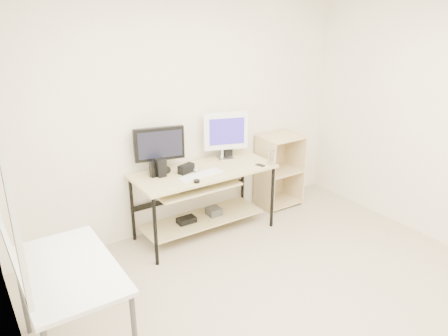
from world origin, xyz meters
TOP-DOWN VIEW (x-y plane):
  - room at (-0.14, 0.04)m, footprint 4.01×4.01m
  - desk at (-0.03, 1.66)m, footprint 1.50×0.65m
  - side_table at (-1.68, 0.60)m, footprint 0.60×1.00m
  - shelf_unit at (1.15, 1.82)m, footprint 0.50×0.40m
  - black_monitor at (-0.40, 1.85)m, footprint 0.51×0.21m
  - white_imac at (0.38, 1.82)m, footprint 0.48×0.20m
  - keyboard at (-0.12, 1.52)m, footprint 0.48×0.18m
  - mouse at (-0.09, 1.65)m, footprint 0.11×0.13m
  - center_speaker at (-0.20, 1.68)m, footprint 0.19×0.13m
  - speaker_left at (-0.46, 1.72)m, footprint 0.10×0.10m
  - speaker_right at (0.43, 1.88)m, footprint 0.11×0.11m
  - audio_controller at (-0.52, 1.76)m, footprint 0.09×0.06m
  - volume_puck at (-0.24, 1.39)m, footprint 0.08×0.08m
  - smartphone at (0.57, 1.43)m, footprint 0.08×0.11m
  - coaster at (0.69, 1.39)m, footprint 0.13×0.13m
  - drinking_glass at (0.69, 1.39)m, footprint 0.10×0.10m

SIDE VIEW (x-z plane):
  - shelf_unit at x=1.15m, z-range 0.00..0.90m
  - desk at x=-0.03m, z-range 0.16..0.91m
  - side_table at x=-1.68m, z-range 0.30..1.05m
  - coaster at x=0.69m, z-range 0.75..0.76m
  - smartphone at x=0.57m, z-range 0.75..0.76m
  - keyboard at x=-0.12m, z-range 0.75..0.77m
  - volume_puck at x=-0.24m, z-range 0.75..0.78m
  - mouse at x=-0.09m, z-range 0.75..0.79m
  - center_speaker at x=-0.20m, z-range 0.75..0.84m
  - speaker_right at x=0.43m, z-range 0.75..0.87m
  - drinking_glass at x=0.69m, z-range 0.76..0.91m
  - audio_controller at x=-0.52m, z-range 0.75..0.92m
  - speaker_left at x=-0.46m, z-range 0.75..0.94m
  - black_monitor at x=-0.40m, z-range 0.78..1.26m
  - white_imac at x=0.38m, z-range 0.79..1.32m
  - room at x=-0.14m, z-range 0.01..2.63m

